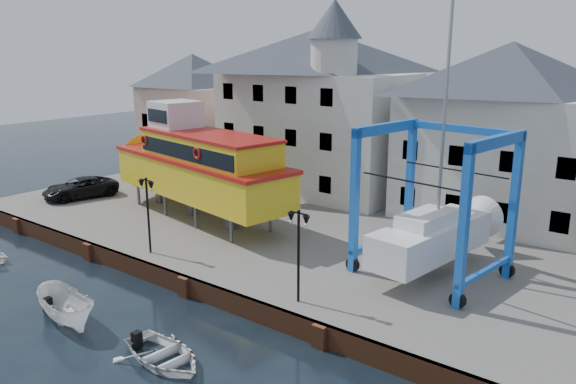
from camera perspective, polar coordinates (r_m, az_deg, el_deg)
The scene contains 13 objects.
ground at distance 28.45m, azimuth -10.38°, elevation -10.35°, with size 140.00×140.00×0.00m, color black.
hardstanding at distance 35.99m, azimuth 2.61°, elevation -3.89°, with size 44.00×22.00×1.00m, color #635D56.
quay_wall at distance 28.31m, azimuth -10.27°, elevation -9.36°, with size 44.00×0.47×1.00m.
building_pink at distance 51.62m, azimuth -9.48°, elevation 7.96°, with size 8.00×7.00×10.30m.
building_white_main at distance 43.25m, azimuth 3.02°, elevation 8.49°, with size 14.00×8.30×14.00m.
building_white_right at distance 37.94m, azimuth 21.18°, elevation 5.57°, with size 12.00×8.00×11.20m.
lamp_post_left at distance 30.70m, azimuth -14.13°, elevation -0.42°, with size 1.12×0.32×4.20m.
lamp_post_right at distance 23.95m, azimuth 1.08°, elevation -4.17°, with size 1.12×0.32×4.20m.
tour_boat at distance 37.19m, azimuth -9.82°, elevation 2.89°, with size 17.50×7.04×7.42m.
travel_lift at distance 28.68m, azimuth 15.22°, elevation -3.34°, with size 7.10×9.40×13.84m.
van at distance 44.35m, azimuth -20.35°, elevation 0.40°, with size 2.46×5.34×1.48m, color black.
motorboat_a at distance 27.30m, azimuth -21.42°, elevation -12.28°, with size 1.64×4.36×1.68m, color white.
motorboat_b at distance 23.26m, azimuth -12.51°, elevation -16.48°, with size 2.91×4.07×0.84m, color white.
Camera 1 is at (19.42, -17.11, 11.83)m, focal length 35.00 mm.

